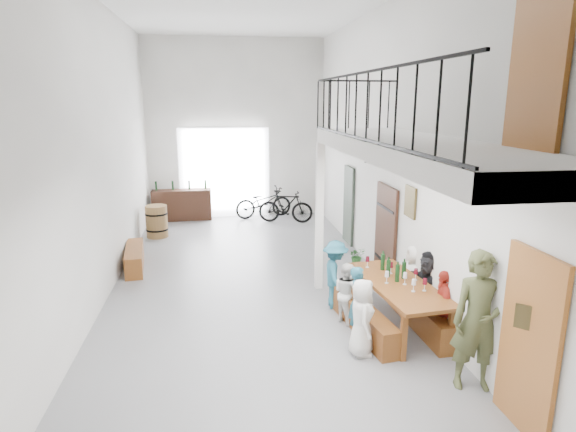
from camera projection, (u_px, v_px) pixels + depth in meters
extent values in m
plane|color=slate|center=(252.00, 283.00, 9.84)|extent=(12.00, 12.00, 0.00)
plane|color=white|center=(236.00, 129.00, 14.96)|extent=(5.50, 0.00, 5.50)
plane|color=white|center=(305.00, 228.00, 3.42)|extent=(5.50, 0.00, 5.50)
plane|color=white|center=(99.00, 150.00, 8.80)|extent=(0.00, 12.00, 12.00)
plane|color=white|center=(387.00, 146.00, 9.58)|extent=(0.00, 12.00, 12.00)
cube|color=white|center=(225.00, 173.00, 15.16)|extent=(2.80, 0.08, 2.80)
cube|color=brown|center=(529.00, 343.00, 5.26)|extent=(0.06, 0.95, 2.10)
cube|color=#3B1F13|center=(385.00, 234.00, 9.69)|extent=(0.06, 1.10, 2.00)
cube|color=#2E382E|center=(349.00, 205.00, 12.39)|extent=(0.06, 0.80, 2.00)
cube|color=brown|center=(539.00, 54.00, 4.93)|extent=(0.06, 0.90, 1.95)
cube|color=#44371B|center=(410.00, 202.00, 8.43)|extent=(0.04, 0.45, 0.55)
cylinder|color=white|center=(366.00, 157.00, 10.81)|extent=(0.04, 0.28, 0.28)
cube|color=white|center=(417.00, 150.00, 6.34)|extent=(1.50, 5.60, 0.25)
cube|color=black|center=(366.00, 72.00, 6.00)|extent=(0.03, 5.60, 0.03)
cube|color=black|center=(363.00, 139.00, 6.20)|extent=(0.03, 5.60, 0.03)
cube|color=black|center=(359.00, 81.00, 8.78)|extent=(1.50, 0.03, 0.03)
cube|color=white|center=(319.00, 218.00, 9.25)|extent=(0.14, 0.14, 2.88)
cube|color=brown|center=(398.00, 284.00, 7.71)|extent=(1.14, 2.30, 0.06)
cube|color=brown|center=(404.00, 337.00, 6.82)|extent=(0.08, 0.08, 0.73)
cube|color=brown|center=(451.00, 331.00, 7.00)|extent=(0.08, 0.08, 0.73)
cube|color=brown|center=(353.00, 288.00, 8.61)|extent=(0.08, 0.08, 0.73)
cube|color=brown|center=(392.00, 284.00, 8.79)|extent=(0.08, 0.08, 0.73)
cube|color=brown|center=(364.00, 319.00, 7.69)|extent=(0.56, 1.94, 0.44)
cube|color=brown|center=(418.00, 314.00, 7.87)|extent=(0.32, 1.99, 0.46)
cylinder|color=black|center=(398.00, 271.00, 7.71)|extent=(0.07, 0.07, 0.35)
cylinder|color=black|center=(388.00, 267.00, 7.93)|extent=(0.07, 0.07, 0.35)
cylinder|color=black|center=(383.00, 260.00, 8.25)|extent=(0.07, 0.07, 0.35)
cylinder|color=black|center=(404.00, 268.00, 7.85)|extent=(0.07, 0.07, 0.35)
cube|color=brown|center=(135.00, 258.00, 10.65)|extent=(0.56, 1.68, 0.46)
cylinder|color=olive|center=(157.00, 221.00, 13.04)|extent=(0.58, 0.58, 0.87)
cylinder|color=black|center=(157.00, 229.00, 13.09)|extent=(0.59, 0.59, 0.05)
cylinder|color=black|center=(156.00, 214.00, 12.99)|extent=(0.59, 0.59, 0.05)
cube|color=#3B1F13|center=(182.00, 205.00, 14.91)|extent=(1.81, 0.56, 0.95)
cylinder|color=black|center=(156.00, 186.00, 14.68)|extent=(0.06, 0.06, 0.28)
cylinder|color=black|center=(173.00, 185.00, 14.76)|extent=(0.06, 0.06, 0.28)
cylinder|color=black|center=(189.00, 185.00, 14.85)|extent=(0.06, 0.06, 0.28)
cylinder|color=black|center=(205.00, 184.00, 14.94)|extent=(0.06, 0.06, 0.28)
imported|color=white|center=(362.00, 317.00, 6.96)|extent=(0.44, 0.61, 1.15)
imported|color=#215D71|center=(358.00, 301.00, 7.53)|extent=(0.42, 0.49, 1.14)
imported|color=white|center=(347.00, 293.00, 8.00)|extent=(0.56, 0.62, 1.03)
imported|color=#215D71|center=(335.00, 274.00, 8.55)|extent=(0.50, 0.82, 1.24)
imported|color=#AE2A1D|center=(442.00, 306.00, 7.34)|extent=(0.45, 0.72, 1.15)
imported|color=black|center=(428.00, 287.00, 7.91)|extent=(0.66, 1.24, 1.28)
imported|color=white|center=(413.00, 277.00, 8.55)|extent=(0.46, 0.62, 1.16)
imported|color=#464C2B|center=(479.00, 321.00, 6.07)|extent=(0.75, 0.58, 1.85)
imported|color=#134516|center=(357.00, 256.00, 10.89)|extent=(0.41, 0.37, 0.41)
imported|color=black|center=(263.00, 202.00, 15.22)|extent=(1.95, 1.10, 0.97)
imported|color=black|center=(286.00, 206.00, 14.57)|extent=(1.72, 0.90, 1.00)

